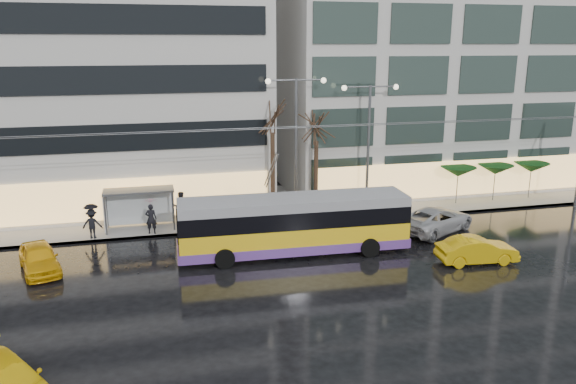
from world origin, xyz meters
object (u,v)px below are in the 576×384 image
object	(u,v)px
bus_shelter	(133,200)
street_lamp_near	(296,129)
trolleybus	(294,226)
taxi_a	(39,258)

from	to	relation	value
bus_shelter	street_lamp_near	size ratio (longest dim) A/B	0.47
trolleybus	street_lamp_near	distance (m)	7.93
bus_shelter	taxi_a	xyz separation A→B (m)	(-4.60, -5.55, -1.24)
trolleybus	street_lamp_near	xyz separation A→B (m)	(1.77, 6.35, 4.41)
taxi_a	street_lamp_near	bearing A→B (deg)	4.36
bus_shelter	street_lamp_near	distance (m)	11.14
trolleybus	taxi_a	bearing A→B (deg)	177.06
trolleybus	taxi_a	distance (m)	13.25
trolleybus	street_lamp_near	bearing A→B (deg)	74.40
trolleybus	bus_shelter	bearing A→B (deg)	144.10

